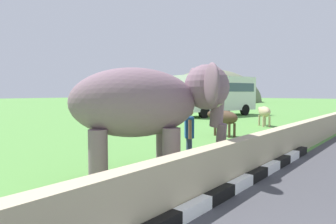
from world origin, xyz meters
TOP-DOWN VIEW (x-y plane):
  - barrier_parapet at (2.00, 3.82)m, footprint 28.00×0.36m
  - elephant at (2.38, 5.80)m, footprint 3.90×3.74m
  - person_handler at (3.82, 5.57)m, footprint 0.56×0.48m
  - bus_white at (20.69, 14.33)m, footprint 8.35×4.41m
  - cow_near at (9.77, 7.67)m, footprint 0.95×1.93m
  - cow_mid at (15.19, 7.80)m, footprint 1.75×1.49m
  - hill_east at (55.00, 34.92)m, footprint 25.29×20.23m

SIDE VIEW (x-z plane):
  - hill_east at x=55.00m, z-range -7.07..7.07m
  - barrier_parapet at x=2.00m, z-range 0.00..1.00m
  - cow_near at x=9.77m, z-range 0.26..1.48m
  - cow_mid at x=15.19m, z-range 0.26..1.48m
  - person_handler at x=3.82m, z-range 0.10..1.75m
  - elephant at x=2.38m, z-range 0.40..3.21m
  - bus_white at x=20.69m, z-range 0.33..3.83m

